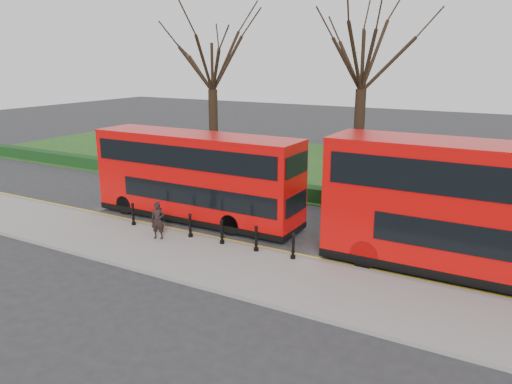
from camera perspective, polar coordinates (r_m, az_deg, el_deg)
The scene contains 13 objects.
ground at distance 21.94m, azimuth -2.13°, elevation -5.13°, with size 120.00×120.00×0.00m, color #28282B.
pavement at distance 19.61m, azimuth -6.77°, elevation -7.53°, with size 60.00×4.00×0.15m, color gray.
kerb at distance 21.13m, azimuth -3.56°, elevation -5.74°, with size 60.00×0.25×0.16m, color slate.
grass_verge at distance 35.09m, azimuth 10.83°, elevation 2.40°, with size 60.00×18.00×0.06m, color #1E4818.
hedge at distance 27.57m, azimuth 5.29°, elevation -0.07°, with size 60.00×0.90×0.80m, color black.
yellow_line_outer at distance 21.39m, azimuth -3.12°, elevation -5.67°, with size 60.00×0.10×0.01m, color yellow.
yellow_line_inner at distance 21.55m, azimuth -2.83°, elevation -5.51°, with size 60.00×0.10×0.01m, color yellow.
tree_left at distance 33.34m, azimuth -5.05°, elevation 14.65°, with size 6.48×6.48×10.13m.
tree_mid at distance 28.89m, azimuth 12.13°, elevation 15.17°, with size 6.85×6.85×10.71m.
bollard_row at distance 21.05m, azimuth -5.76°, elevation -4.21°, with size 8.25×0.15×1.00m.
bus_lead at distance 23.81m, azimuth -6.85°, elevation 1.67°, with size 10.47×2.41×4.16m.
bus_rear at distance 18.95m, azimuth 26.02°, elevation -2.34°, with size 11.99×2.75×4.77m.
pedestrian at distance 21.43m, azimuth -11.16°, elevation -3.19°, with size 0.59×0.39×1.62m, color black.
Camera 1 is at (10.86, -17.50, 7.58)m, focal length 35.00 mm.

